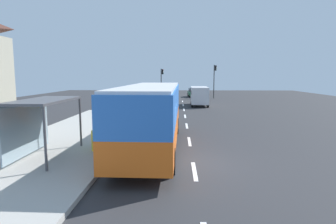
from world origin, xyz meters
TOP-DOWN VIEW (x-y plane):
  - ground_plane at (0.00, 14.00)m, footprint 56.00×92.00m
  - sidewalk_platform at (-6.40, 2.00)m, footprint 6.20×30.00m
  - lane_stripe_seg_1 at (0.25, -1.00)m, footprint 0.16×2.20m
  - lane_stripe_seg_2 at (0.25, 4.00)m, footprint 0.16×2.20m
  - lane_stripe_seg_3 at (0.25, 9.00)m, footprint 0.16×2.20m
  - lane_stripe_seg_4 at (0.25, 14.00)m, footprint 0.16×2.20m
  - lane_stripe_seg_5 at (0.25, 19.00)m, footprint 0.16×2.20m
  - lane_stripe_seg_6 at (0.25, 24.00)m, footprint 0.16×2.20m
  - lane_stripe_seg_7 at (0.25, 29.00)m, footprint 0.16×2.20m
  - bus at (-1.71, 2.37)m, footprint 2.69×11.05m
  - white_van at (2.20, 23.27)m, footprint 2.12×5.24m
  - sedan_near at (2.30, 37.55)m, footprint 2.02×4.49m
  - recycling_bin_yellow at (-4.20, 1.28)m, footprint 0.52×0.52m
  - recycling_bin_green at (-4.20, 1.98)m, footprint 0.52×0.52m
  - traffic_light_near_side at (5.50, 34.86)m, footprint 0.49×0.28m
  - traffic_light_far_side at (-3.10, 35.66)m, footprint 0.49×0.28m
  - bus_shelter at (-6.41, 0.22)m, footprint 1.80×4.00m

SIDE VIEW (x-z plane):
  - ground_plane at x=0.00m, z-range -0.04..0.00m
  - lane_stripe_seg_1 at x=0.25m, z-range 0.00..0.01m
  - lane_stripe_seg_2 at x=0.25m, z-range 0.00..0.01m
  - lane_stripe_seg_3 at x=0.25m, z-range 0.00..0.01m
  - lane_stripe_seg_4 at x=0.25m, z-range 0.00..0.01m
  - lane_stripe_seg_5 at x=0.25m, z-range 0.00..0.01m
  - lane_stripe_seg_6 at x=0.25m, z-range 0.00..0.01m
  - lane_stripe_seg_7 at x=0.25m, z-range 0.00..0.01m
  - sidewalk_platform at x=-6.40m, z-range 0.00..0.18m
  - recycling_bin_yellow at x=-4.20m, z-range 0.18..1.13m
  - recycling_bin_green at x=-4.20m, z-range 0.18..1.13m
  - sedan_near at x=2.30m, z-range 0.03..1.55m
  - white_van at x=2.20m, z-range 0.19..2.49m
  - bus at x=-1.71m, z-range 0.24..3.45m
  - bus_shelter at x=-6.41m, z-range 0.85..3.35m
  - traffic_light_far_side at x=-3.10m, z-range 0.80..5.59m
  - traffic_light_near_side at x=5.50m, z-range 0.86..6.24m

